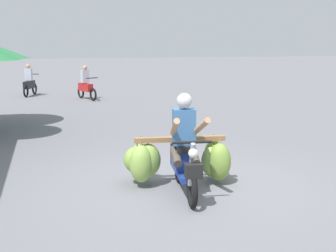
{
  "coord_description": "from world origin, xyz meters",
  "views": [
    {
      "loc": [
        -2.1,
        -6.69,
        2.34
      ],
      "look_at": [
        -0.12,
        0.65,
        0.9
      ],
      "focal_mm": 47.43,
      "sensor_mm": 36.0,
      "label": 1
    }
  ],
  "objects": [
    {
      "name": "motorbike_distant_ahead_left",
      "position": [
        -2.92,
        13.7,
        0.57
      ],
      "size": [
        0.68,
        1.57,
        1.4
      ],
      "color": "black",
      "rests_on": "ground"
    },
    {
      "name": "motorbike_main_loaded",
      "position": [
        -0.17,
        0.03,
        0.49
      ],
      "size": [
        1.8,
        1.92,
        1.58
      ],
      "color": "black",
      "rests_on": "ground"
    },
    {
      "name": "ground_plane",
      "position": [
        0.0,
        0.0,
        0.0
      ],
      "size": [
        120.0,
        120.0,
        0.0
      ],
      "primitive_type": "plane",
      "color": "slate"
    },
    {
      "name": "motorbike_distant_ahead_right",
      "position": [
        -0.62,
        11.85,
        0.57
      ],
      "size": [
        0.77,
        1.53,
        1.4
      ],
      "color": "black",
      "rests_on": "ground"
    }
  ]
}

